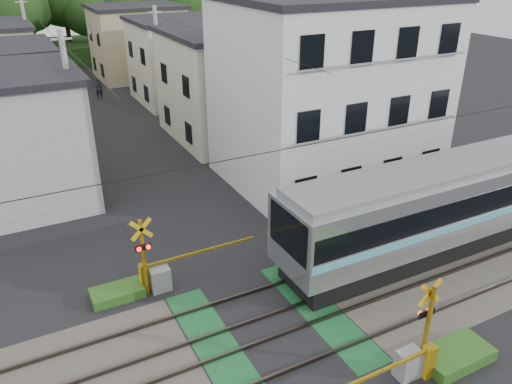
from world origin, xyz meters
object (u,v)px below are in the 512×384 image
crossing_signal_far (157,273)px  apartment_block (327,92)px  crossing_signal_near (413,357)px  pedestrian (99,89)px

crossing_signal_far → apartment_block: bearing=27.8°
crossing_signal_far → apartment_block: apartment_block is taller
crossing_signal_near → crossing_signal_far: (-5.17, 7.31, 0.00)m
pedestrian → crossing_signal_near: bearing=93.1°
apartment_block → pedestrian: bearing=108.8°
crossing_signal_far → apartment_block: 13.14m
crossing_signal_near → pedestrian: bearing=92.5°
crossing_signal_near → crossing_signal_far: bearing=125.3°
crossing_signal_near → crossing_signal_far: same height
apartment_block → crossing_signal_far: bearing=-152.2°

